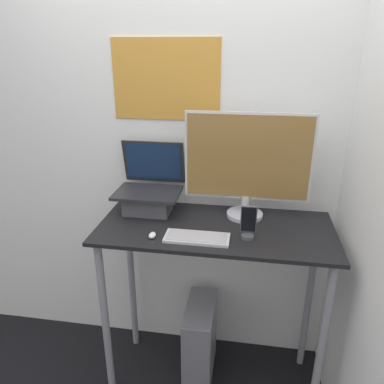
{
  "coord_description": "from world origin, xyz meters",
  "views": [
    {
      "loc": [
        0.15,
        -1.42,
        1.9
      ],
      "look_at": [
        -0.12,
        0.27,
        1.22
      ],
      "focal_mm": 35.0,
      "sensor_mm": 36.0,
      "label": 1
    }
  ],
  "objects_px": {
    "mouse": "(152,235)",
    "laptop": "(149,194)",
    "cell_phone": "(248,226)",
    "keyboard": "(197,238)",
    "monitor": "(247,165)",
    "computer_tower": "(200,339)"
  },
  "relations": [
    {
      "from": "mouse",
      "to": "laptop",
      "type": "bearing_deg",
      "value": 107.58
    },
    {
      "from": "mouse",
      "to": "cell_phone",
      "type": "distance_m",
      "value": 0.46
    },
    {
      "from": "keyboard",
      "to": "cell_phone",
      "type": "height_order",
      "value": "cell_phone"
    },
    {
      "from": "monitor",
      "to": "computer_tower",
      "type": "height_order",
      "value": "monitor"
    },
    {
      "from": "laptop",
      "to": "mouse",
      "type": "bearing_deg",
      "value": -72.42
    },
    {
      "from": "cell_phone",
      "to": "computer_tower",
      "type": "height_order",
      "value": "cell_phone"
    },
    {
      "from": "monitor",
      "to": "computer_tower",
      "type": "relative_size",
      "value": 1.33
    },
    {
      "from": "keyboard",
      "to": "cell_phone",
      "type": "distance_m",
      "value": 0.25
    },
    {
      "from": "cell_phone",
      "to": "monitor",
      "type": "bearing_deg",
      "value": 95.22
    },
    {
      "from": "cell_phone",
      "to": "computer_tower",
      "type": "bearing_deg",
      "value": 148.54
    },
    {
      "from": "cell_phone",
      "to": "keyboard",
      "type": "bearing_deg",
      "value": -166.4
    },
    {
      "from": "monitor",
      "to": "laptop",
      "type": "bearing_deg",
      "value": -179.46
    },
    {
      "from": "monitor",
      "to": "mouse",
      "type": "bearing_deg",
      "value": -143.88
    },
    {
      "from": "monitor",
      "to": "mouse",
      "type": "height_order",
      "value": "monitor"
    },
    {
      "from": "monitor",
      "to": "keyboard",
      "type": "height_order",
      "value": "monitor"
    },
    {
      "from": "laptop",
      "to": "computer_tower",
      "type": "relative_size",
      "value": 0.76
    },
    {
      "from": "cell_phone",
      "to": "mouse",
      "type": "bearing_deg",
      "value": -170.55
    },
    {
      "from": "laptop",
      "to": "monitor",
      "type": "xyz_separation_m",
      "value": [
        0.52,
        0.0,
        0.2
      ]
    },
    {
      "from": "laptop",
      "to": "computer_tower",
      "type": "bearing_deg",
      "value": -15.34
    },
    {
      "from": "mouse",
      "to": "computer_tower",
      "type": "xyz_separation_m",
      "value": [
        0.2,
        0.22,
        -0.81
      ]
    },
    {
      "from": "laptop",
      "to": "cell_phone",
      "type": "bearing_deg",
      "value": -23.03
    },
    {
      "from": "laptop",
      "to": "monitor",
      "type": "relative_size",
      "value": 0.57
    }
  ]
}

